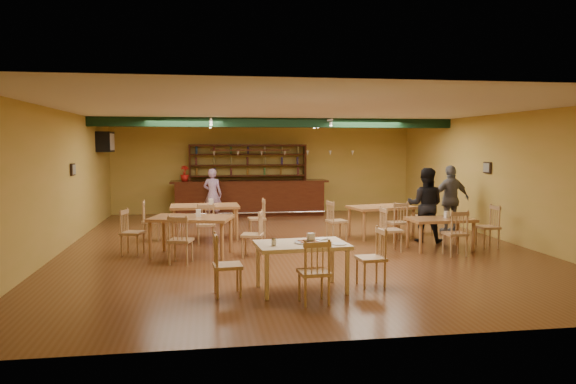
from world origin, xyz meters
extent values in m
plane|color=brown|center=(0.00, 0.00, 0.00)|extent=(12.00, 12.00, 0.00)
cube|color=black|center=(0.00, 2.80, 2.87)|extent=(10.00, 0.30, 0.25)
cube|color=white|center=(-1.80, 3.40, 2.94)|extent=(0.05, 2.50, 0.05)
cube|color=white|center=(1.40, 3.40, 2.94)|extent=(0.05, 2.50, 0.05)
cube|color=white|center=(-4.80, 4.20, 2.35)|extent=(0.34, 0.70, 0.48)
cube|color=black|center=(-4.97, 1.00, 1.70)|extent=(0.04, 0.34, 0.28)
cube|color=black|center=(4.97, 0.50, 1.70)|extent=(0.04, 0.34, 0.28)
cube|color=#37120B|center=(-0.56, 5.15, 0.56)|extent=(4.98, 0.85, 1.13)
cube|color=#37120B|center=(-0.56, 5.78, 1.14)|extent=(3.86, 0.40, 2.28)
imported|color=#B71710|center=(-2.60, 5.15, 1.38)|extent=(0.35, 0.35, 0.49)
cube|color=#AC733D|center=(-1.99, 1.11, 0.41)|extent=(1.65, 1.02, 0.81)
cube|color=#AC733D|center=(2.31, 0.70, 0.38)|extent=(1.68, 1.21, 0.76)
cube|color=#AC733D|center=(-2.26, -0.90, 0.40)|extent=(1.80, 1.35, 0.80)
cube|color=#AC733D|center=(3.05, -1.03, 0.34)|extent=(1.39, 0.86, 0.68)
cube|color=beige|center=(-0.51, -3.81, 0.37)|extent=(1.46, 1.00, 0.75)
cylinder|color=silver|center=(-0.41, -3.81, 0.76)|extent=(0.52, 0.52, 0.01)
cylinder|color=#EAE5C6|center=(-0.96, -3.96, 0.80)|extent=(0.08, 0.08, 0.11)
cube|color=white|center=(-0.16, -3.62, 0.76)|extent=(0.25, 0.24, 0.03)
cube|color=silver|center=(-0.26, -3.77, 0.77)|extent=(0.30, 0.28, 0.00)
cylinder|color=white|center=(0.04, -4.01, 0.75)|extent=(0.24, 0.24, 0.01)
imported|color=#944FAB|center=(-1.76, 4.33, 0.78)|extent=(0.66, 0.54, 1.56)
imported|color=black|center=(3.11, -0.10, 0.87)|extent=(1.05, 0.96, 1.73)
imported|color=slate|center=(4.25, 0.97, 0.87)|extent=(1.07, 0.54, 1.75)
camera|label=1|loc=(-1.96, -11.83, 2.26)|focal=33.29mm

